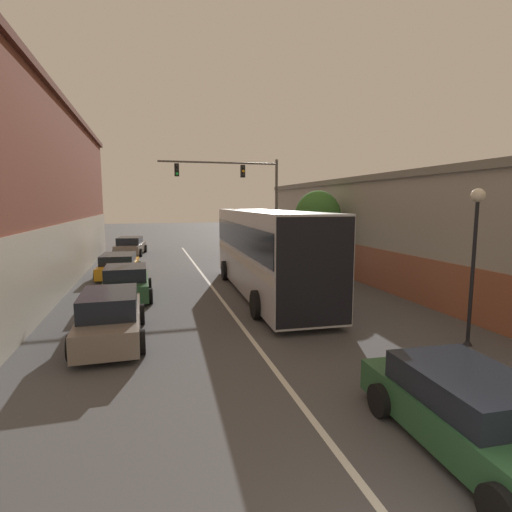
{
  "coord_description": "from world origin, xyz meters",
  "views": [
    {
      "loc": [
        -2.79,
        -2.69,
        3.97
      ],
      "look_at": [
        1.27,
        12.51,
        1.88
      ],
      "focal_mm": 28.0,
      "sensor_mm": 36.0,
      "label": 1
    }
  ],
  "objects": [
    {
      "name": "lane_center_line",
      "position": [
        0.0,
        13.7,
        0.0
      ],
      "size": [
        0.14,
        39.4,
        0.01
      ],
      "color": "silver",
      "rests_on": "ground_plane"
    },
    {
      "name": "building_right_storefront",
      "position": [
        11.28,
        15.51,
        2.78
      ],
      "size": [
        7.95,
        27.57,
        5.32
      ],
      "color": "#9E998E",
      "rests_on": "ground_plane"
    },
    {
      "name": "parked_car_left_far",
      "position": [
        -4.27,
        29.55,
        0.66
      ],
      "size": [
        2.47,
        4.55,
        1.39
      ],
      "rotation": [
        0.0,
        0.0,
        1.45
      ],
      "color": "slate",
      "rests_on": "ground_plane"
    },
    {
      "name": "traffic_signal_gantry",
      "position": [
        3.37,
        23.39,
        4.96
      ],
      "size": [
        7.88,
        0.36,
        6.88
      ],
      "color": "#514C47",
      "rests_on": "ground_plane"
    },
    {
      "name": "parked_car_left_near",
      "position": [
        -4.49,
        20.12,
        0.59
      ],
      "size": [
        2.29,
        4.72,
        1.24
      ],
      "rotation": [
        0.0,
        0.0,
        1.52
      ],
      "color": "orange",
      "rests_on": "ground_plane"
    },
    {
      "name": "hatchback_foreground",
      "position": [
        2.12,
        2.15,
        0.61
      ],
      "size": [
        2.14,
        4.52,
        1.27
      ],
      "rotation": [
        0.0,
        0.0,
        1.53
      ],
      "color": "#285633",
      "rests_on": "ground_plane"
    },
    {
      "name": "street_lamp",
      "position": [
        5.76,
        6.21,
        2.84
      ],
      "size": [
        0.37,
        0.37,
        4.37
      ],
      "color": "black",
      "rests_on": "ground_plane"
    },
    {
      "name": "parked_car_left_mid",
      "position": [
        -3.97,
        9.2,
        0.7
      ],
      "size": [
        1.97,
        4.48,
        1.48
      ],
      "rotation": [
        0.0,
        0.0,
        1.59
      ],
      "color": "slate",
      "rests_on": "ground_plane"
    },
    {
      "name": "parked_car_left_distant",
      "position": [
        -3.8,
        14.5,
        0.66
      ],
      "size": [
        2.1,
        3.84,
        1.4
      ],
      "rotation": [
        0.0,
        0.0,
        1.58
      ],
      "color": "#285633",
      "rests_on": "ground_plane"
    },
    {
      "name": "bus",
      "position": [
        2.08,
        13.83,
        2.04
      ],
      "size": [
        3.11,
        11.77,
        3.65
      ],
      "rotation": [
        0.0,
        0.0,
        1.54
      ],
      "color": "#B7B7BC",
      "rests_on": "ground_plane"
    },
    {
      "name": "street_tree_near",
      "position": [
        5.98,
        17.24,
        3.27
      ],
      "size": [
        2.5,
        2.25,
        4.65
      ],
      "color": "#4C3823",
      "rests_on": "ground_plane"
    }
  ]
}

